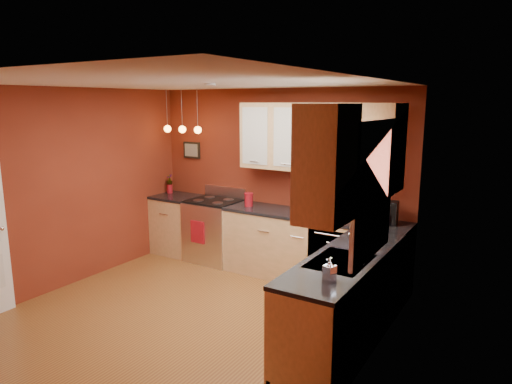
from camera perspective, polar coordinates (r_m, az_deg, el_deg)
The scene contains 25 objects.
floor at distance 5.36m, azimuth -9.00°, elevation -15.65°, with size 4.20×4.20×0.00m, color #8E5E29.
ceiling at distance 4.80m, azimuth -9.97°, elevation 13.30°, with size 4.00×4.20×0.02m, color silver.
wall_back at distance 6.61m, azimuth 2.58°, elevation 1.52°, with size 4.00×0.02×2.60m, color maroon.
wall_left at distance 6.39m, azimuth -23.10°, elevation 0.29°, with size 0.02×4.20×2.60m, color maroon.
wall_right at distance 3.94m, azimuth 13.17°, elevation -5.48°, with size 0.02×4.20×2.60m, color maroon.
base_cabinets_back_left at distance 7.49m, azimuth -9.74°, elevation -4.13°, with size 0.70×0.60×0.90m, color #E3AE7A.
base_cabinets_back_right at distance 6.24m, azimuth 7.06°, elevation -7.21°, with size 2.54×0.60×0.90m, color #E3AE7A.
base_cabinets_right at distance 4.73m, azimuth 10.97°, elevation -13.52°, with size 0.60×2.10×0.90m, color #E3AE7A.
counter_back_left at distance 7.39m, azimuth -9.86°, elevation -0.61°, with size 0.70×0.62×0.04m, color black.
counter_back_right at distance 6.10m, azimuth 7.16°, elevation -3.02°, with size 2.54×0.62×0.04m, color black.
counter_right at distance 4.55m, azimuth 11.19°, elevation -8.13°, with size 0.62×2.10×0.04m, color black.
gas_range at distance 7.04m, azimuth -5.26°, elevation -4.76°, with size 0.76×0.64×1.11m.
dishwasher_front at distance 5.84m, azimuth 9.18°, elevation -8.54°, with size 0.60×0.02×0.80m, color silver.
sink at distance 4.42m, azimuth 10.52°, elevation -8.77°, with size 0.50×0.70×0.33m.
window at distance 4.14m, azimuth 14.42°, elevation 0.79°, with size 0.06×1.02×1.22m.
upper_cabinets_back at distance 6.10m, azimuth 6.78°, elevation 6.80°, with size 2.00×0.35×0.90m, color #E3AE7A.
upper_cabinets_right at distance 4.17m, azimuth 12.73°, elevation 4.58°, with size 0.35×1.95×0.90m, color #E3AE7A.
wall_picture at distance 7.42m, azimuth -8.03°, elevation 5.21°, with size 0.32×0.03×0.26m, color black.
pendant_lights at distance 7.07m, azimuth -9.20°, elevation 7.80°, with size 0.71×0.11×0.66m.
red_canister at distance 6.53m, azimuth -0.92°, elevation -0.95°, with size 0.13×0.13×0.19m.
red_vase at distance 7.61m, azimuth -10.74°, elevation 0.41°, with size 0.09×0.09×0.14m, color maroon.
flowers at distance 7.58m, azimuth -10.78°, elevation 1.48°, with size 0.10×0.10×0.19m, color maroon.
coffee_maker at distance 5.78m, azimuth 16.28°, elevation -2.63°, with size 0.21×0.21×0.29m.
soap_pump at distance 3.90m, azimuth 9.18°, elevation -9.52°, with size 0.09×0.09×0.20m, color white.
dish_towel at distance 6.81m, azimuth -7.33°, elevation -5.00°, with size 0.25×0.02×0.33m, color maroon.
Camera 1 is at (3.17, -3.59, 2.41)m, focal length 32.00 mm.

